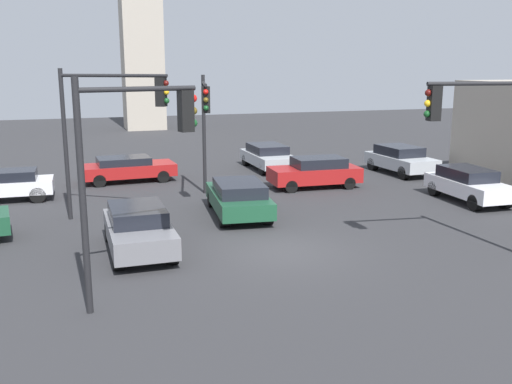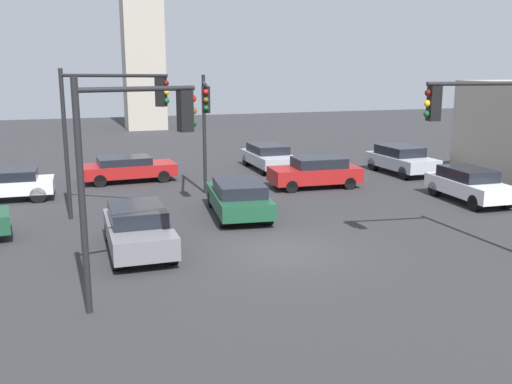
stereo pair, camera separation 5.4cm
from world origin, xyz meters
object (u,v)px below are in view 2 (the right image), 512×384
(traffic_light_0, at_px, (134,147))
(car_2, at_px, (138,228))
(car_7, at_px, (401,159))
(car_6, at_px, (469,184))
(traffic_light_2, at_px, (205,113))
(traffic_light_3, at_px, (110,113))
(car_0, at_px, (316,172))
(car_3, at_px, (239,197))
(traffic_light_1, at_px, (482,129))
(car_1, at_px, (7,184))
(car_4, at_px, (128,168))
(car_8, at_px, (269,156))

(traffic_light_0, bearing_deg, car_2, 71.50)
(car_7, bearing_deg, car_6, -9.99)
(traffic_light_0, relative_size, car_2, 1.29)
(traffic_light_2, height_order, traffic_light_3, traffic_light_3)
(traffic_light_2, distance_m, car_0, 6.63)
(traffic_light_3, height_order, car_3, traffic_light_3)
(traffic_light_1, distance_m, car_1, 19.16)
(car_3, bearing_deg, car_7, -55.60)
(traffic_light_1, distance_m, car_0, 11.27)
(traffic_light_0, bearing_deg, car_1, 95.63)
(traffic_light_1, xyz_separation_m, car_0, (-0.44, 10.82, -3.14))
(car_3, height_order, car_6, car_6)
(car_1, height_order, car_7, car_7)
(car_4, height_order, car_7, car_7)
(car_3, distance_m, car_8, 10.41)
(car_7, bearing_deg, traffic_light_2, -76.91)
(traffic_light_1, xyz_separation_m, car_6, (4.61, 6.07, -3.13))
(traffic_light_0, xyz_separation_m, car_3, (4.69, 7.26, -3.12))
(traffic_light_3, distance_m, car_3, 5.75)
(traffic_light_1, xyz_separation_m, car_7, (5.44, 12.71, -3.10))
(traffic_light_0, xyz_separation_m, car_2, (0.44, 3.98, -3.10))
(car_6, bearing_deg, car_3, -92.28)
(car_0, relative_size, car_4, 0.94)
(car_7, bearing_deg, car_3, -64.70)
(car_0, xyz_separation_m, car_1, (-13.82, 1.60, -0.04))
(car_6, bearing_deg, car_7, 175.19)
(traffic_light_0, relative_size, traffic_light_2, 1.03)
(car_1, relative_size, car_3, 0.83)
(traffic_light_3, relative_size, car_8, 1.24)
(traffic_light_0, bearing_deg, traffic_light_2, 55.60)
(traffic_light_0, distance_m, car_7, 20.59)
(car_2, bearing_deg, traffic_light_2, 148.48)
(car_1, xyz_separation_m, car_7, (19.69, 0.30, 0.07))
(traffic_light_3, xyz_separation_m, car_8, (9.21, 8.89, -3.32))
(traffic_light_1, distance_m, car_8, 16.57)
(car_3, height_order, car_7, car_7)
(car_1, height_order, car_4, car_1)
(car_2, xyz_separation_m, car_3, (4.25, 3.28, -0.02))
(traffic_light_0, height_order, traffic_light_1, traffic_light_0)
(traffic_light_1, relative_size, car_1, 1.39)
(car_0, distance_m, car_2, 11.75)
(car_6, bearing_deg, traffic_light_0, -64.08)
(car_0, distance_m, car_1, 13.91)
(car_6, bearing_deg, car_4, -121.57)
(traffic_light_3, height_order, car_7, traffic_light_3)
(traffic_light_0, height_order, car_6, traffic_light_0)
(car_2, bearing_deg, traffic_light_1, 69.65)
(car_8, bearing_deg, car_4, -81.72)
(car_0, xyz_separation_m, car_7, (5.88, 1.90, 0.03))
(traffic_light_3, xyz_separation_m, car_7, (15.57, 5.36, -3.27))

